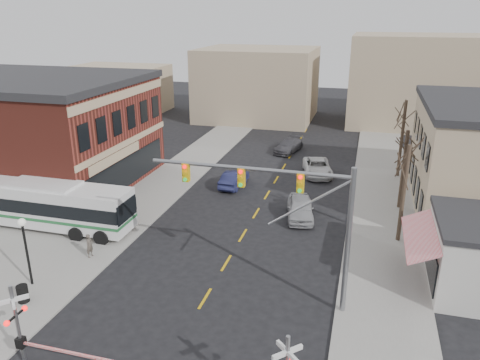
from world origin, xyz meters
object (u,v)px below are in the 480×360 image
traffic_signal_mast (292,205)px  car_c (317,167)px  street_lamp (24,238)px  pedestrian_near (90,245)px  car_d (288,146)px  trash_bin (23,294)px  car_a (300,208)px  transit_bus (46,204)px  pedestrian_far (96,223)px  rr_crossing_west (26,328)px  car_b (234,179)px

traffic_signal_mast → car_c: traffic_signal_mast is taller
street_lamp → pedestrian_near: (1.49, 3.71, -2.17)m
car_d → pedestrian_near: (-8.05, -27.19, 0.19)m
car_c → pedestrian_near: 23.52m
trash_bin → car_a: bearing=49.9°
transit_bus → pedestrian_near: transit_bus is taller
car_a → pedestrian_far: pedestrian_far is taller
traffic_signal_mast → car_d: bearing=99.9°
car_c → pedestrian_near: (-12.09, -20.18, 0.15)m
pedestrian_near → transit_bus: bearing=66.3°
rr_crossing_west → street_lamp: bearing=128.2°
transit_bus → rr_crossing_west: size_ratio=2.30×
trash_bin → rr_crossing_west: bearing=-47.3°
pedestrian_far → car_b: bearing=13.2°
traffic_signal_mast → car_a: (-1.09, 11.28, -4.95)m
car_b → pedestrian_near: 15.86m
car_c → transit_bus: bearing=-148.8°
rr_crossing_west → car_c: bearing=72.4°
pedestrian_near → traffic_signal_mast: bearing=-90.1°
pedestrian_near → rr_crossing_west: bearing=-156.6°
transit_bus → car_d: transit_bus is taller
car_a → pedestrian_far: (-13.14, -7.05, 0.26)m
pedestrian_far → traffic_signal_mast: bearing=-65.9°
transit_bus → car_a: 18.63m
traffic_signal_mast → pedestrian_far: 15.57m
trash_bin → car_c: bearing=63.3°
trash_bin → car_b: 21.16m
car_b → pedestrian_near: (-5.22, -14.98, 0.18)m
transit_bus → car_a: size_ratio=2.69×
car_b → pedestrian_far: 13.82m
trash_bin → car_a: size_ratio=0.20×
street_lamp → trash_bin: street_lamp is taller
car_c → car_d: size_ratio=1.10×
rr_crossing_west → trash_bin: (-3.54, 3.84, -1.36)m
car_c → trash_bin: bearing=-129.7°
street_lamp → trash_bin: 3.04m
trash_bin → car_d: bearing=74.9°
car_a → car_d: bearing=91.9°
car_a → car_b: size_ratio=1.09×
transit_bus → street_lamp: bearing=-60.2°
transit_bus → car_a: transit_bus is taller
trash_bin → car_a: car_a is taller
traffic_signal_mast → car_a: size_ratio=2.18×
transit_bus → traffic_signal_mast: (18.47, -4.64, 3.90)m
traffic_signal_mast → pedestrian_far: bearing=163.4°
car_c → car_d: car_c is taller
car_c → rr_crossing_west: bearing=-120.6°
street_lamp → car_d: street_lamp is taller
street_lamp → trash_bin: (0.74, -1.61, -2.47)m
traffic_signal_mast → street_lamp: bearing=-171.3°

